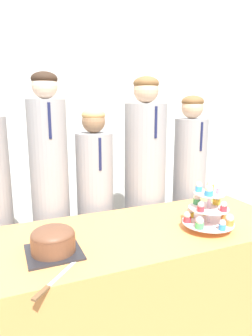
% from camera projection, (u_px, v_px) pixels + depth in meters
% --- Properties ---
extents(wall_back, '(9.00, 0.06, 2.70)m').
position_uv_depth(wall_back, '(79.00, 112.00, 2.90)').
color(wall_back, silver).
rests_on(wall_back, ground_plane).
extents(table, '(1.80, 0.73, 0.71)m').
position_uv_depth(table, '(143.00, 284.00, 1.80)').
color(table, '#EF9951').
rests_on(table, ground_plane).
extents(round_cake, '(0.26, 0.26, 0.14)m').
position_uv_depth(round_cake, '(53.00, 240.00, 1.43)').
color(round_cake, '#232328').
rests_on(round_cake, table).
extents(cake_knife, '(0.23, 0.24, 0.01)m').
position_uv_depth(cake_knife, '(50.00, 285.00, 1.19)').
color(cake_knife, silver).
rests_on(cake_knife, table).
extents(cupcake_stand, '(0.29, 0.29, 0.28)m').
position_uv_depth(cupcake_stand, '(208.00, 208.00, 1.70)').
color(cupcake_stand, silver).
rests_on(cupcake_stand, table).
extents(student_1, '(0.25, 0.26, 1.62)m').
position_uv_depth(student_1, '(51.00, 199.00, 2.05)').
color(student_1, '#939399').
rests_on(student_1, ground_plane).
extents(student_2, '(0.26, 0.27, 1.39)m').
position_uv_depth(student_2, '(96.00, 209.00, 2.20)').
color(student_2, '#939399').
rests_on(student_2, ground_plane).
extents(student_3, '(0.31, 0.32, 1.62)m').
position_uv_depth(student_3, '(145.00, 190.00, 2.33)').
color(student_3, '#939399').
rests_on(student_3, ground_plane).
extents(student_4, '(0.26, 0.27, 1.49)m').
position_uv_depth(student_4, '(189.00, 191.00, 2.49)').
color(student_4, '#939399').
rests_on(student_4, ground_plane).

